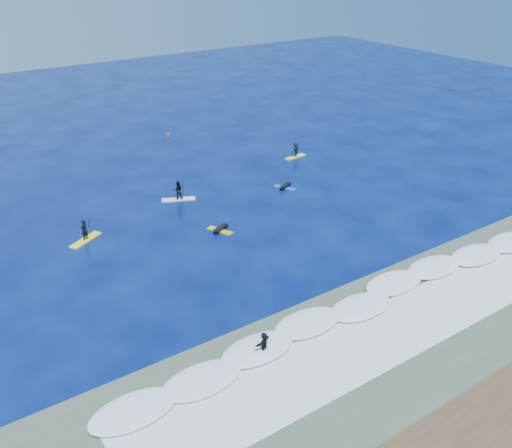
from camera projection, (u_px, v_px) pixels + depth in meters
ground at (258, 251)px, 44.39m from camera, size 160.00×160.00×0.00m
wet_sand_strip at (503, 423)px, 28.56m from camera, size 90.00×5.00×0.08m
shallow_water at (392, 345)px, 34.08m from camera, size 90.00×13.00×0.01m
breaking_wave at (346, 312)px, 37.02m from camera, size 40.00×6.00×0.30m
whitewater at (380, 336)px, 34.82m from camera, size 34.00×5.00×0.02m
sup_paddler_left at (85, 233)px, 45.57m from camera, size 3.03×2.17×2.14m
sup_paddler_center at (178, 192)px, 52.66m from camera, size 3.14×1.96×2.17m
sup_paddler_right at (295, 151)px, 63.04m from camera, size 2.74×0.97×1.88m
prone_paddler_near at (220, 229)px, 47.26m from camera, size 1.75×2.34×0.48m
prone_paddler_far at (285, 187)px, 55.41m from camera, size 1.75×2.33×0.48m
wave_surfer at (264, 344)px, 32.84m from camera, size 2.07×1.18×1.45m
marker_buoy at (168, 135)px, 69.72m from camera, size 0.29×0.29×0.69m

